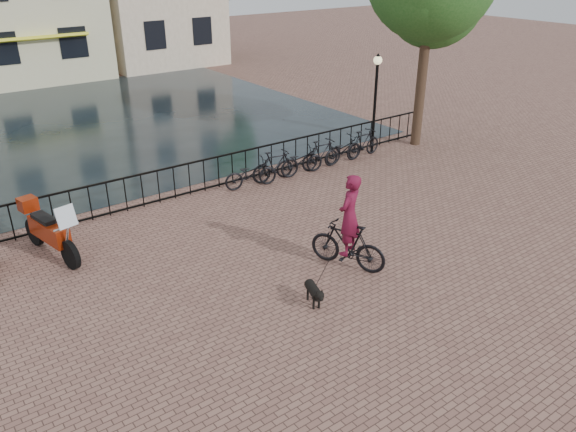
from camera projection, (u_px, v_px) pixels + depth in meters
ground at (377, 322)px, 11.23m from camera, size 100.00×100.00×0.00m
canal_water at (89, 124)px, 23.81m from camera, size 20.00×20.00×0.00m
railing at (189, 179)px, 16.83m from camera, size 20.00×0.05×1.02m
lamp_post at (376, 87)px, 19.58m from camera, size 0.30×0.30×3.45m
cyclist at (349, 228)px, 12.76m from camera, size 1.30×2.02×2.69m
dog at (313, 293)px, 11.70m from camera, size 0.50×0.84×0.54m
motorcycle at (48, 225)px, 13.30m from camera, size 1.01×2.37×1.65m
parked_bike_0 at (251, 174)px, 17.38m from camera, size 1.79×0.88×0.90m
parked_bike_1 at (276, 166)px, 17.87m from camera, size 1.71×0.68×1.00m
parked_bike_2 at (299, 161)px, 18.39m from camera, size 1.78×0.81×0.90m
parked_bike_3 at (322, 154)px, 18.88m from camera, size 1.67×0.48×1.00m
parked_bike_4 at (343, 150)px, 19.41m from camera, size 1.74×0.68×0.90m
parked_bike_5 at (363, 144)px, 19.90m from camera, size 1.70×0.62×1.00m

